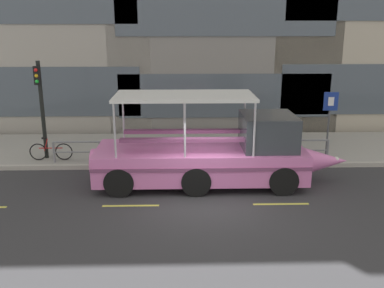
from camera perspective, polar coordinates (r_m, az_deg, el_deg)
name	(u,v)px	position (r m, az deg, el deg)	size (l,w,h in m)	color
ground_plane	(205,199)	(14.19, 1.79, -7.34)	(120.00, 120.00, 0.00)	#333335
sidewalk	(198,148)	(19.43, 0.85, -0.56)	(32.00, 4.80, 0.18)	#99968E
curb_edge	(201,166)	(17.06, 1.20, -2.93)	(32.00, 0.18, 0.18)	#B2ADA3
lane_centreline	(206,205)	(13.75, 1.91, -8.12)	(25.80, 0.12, 0.01)	#DBD64C
curb_guardrail	(192,147)	(17.17, -0.02, -0.43)	(11.14, 0.09, 0.88)	gray
traffic_light_pole	(41,101)	(18.17, -19.52, 5.49)	(0.24, 0.46, 3.98)	black
parking_sign	(330,113)	(18.62, 17.90, 3.99)	(0.60, 0.12, 2.68)	#4C4F54
leaned_bicycle	(51,151)	(18.29, -18.31, -0.92)	(1.74, 0.46, 0.96)	black
duck_tour_boat	(216,155)	(15.19, 3.17, -1.48)	(9.15, 2.55, 3.23)	pink
pedestrian_near_bow	(290,131)	(18.74, 12.98, 1.67)	(0.44, 0.22, 1.56)	#1E2338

